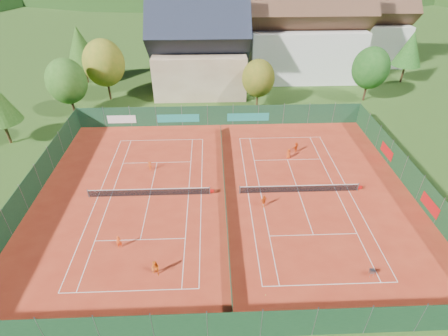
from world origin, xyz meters
TOP-DOWN VIEW (x-y plane):
  - ground at (0.00, 0.00)m, footprint 600.00×600.00m
  - clay_pad at (0.00, 0.00)m, footprint 40.00×32.00m
  - court_markings_left at (-8.00, 0.00)m, footprint 11.03×23.83m
  - court_markings_right at (8.00, 0.00)m, footprint 11.03×23.83m
  - tennis_net_left at (-7.85, 0.00)m, footprint 13.30×0.10m
  - tennis_net_right at (8.15, 0.00)m, footprint 13.30×0.10m
  - court_divider at (0.00, 0.00)m, footprint 0.03×28.80m
  - fence_north at (-0.46, 15.99)m, footprint 40.00×0.10m
  - fence_south at (0.00, -16.00)m, footprint 40.00×0.04m
  - fence_west at (-20.00, 0.00)m, footprint 0.04×32.00m
  - fence_east at (20.00, 0.05)m, footprint 0.09×32.00m
  - chalet at (-3.00, 30.00)m, footprint 16.20×12.00m
  - hotel_block_a at (16.00, 36.00)m, footprint 21.60×11.00m
  - hotel_block_b at (30.00, 44.00)m, footprint 17.28×10.00m
  - tree_west_front at (-22.00, 20.00)m, footprint 5.72×5.72m
  - tree_west_mid at (-18.00, 26.00)m, footprint 6.44×6.44m
  - tree_west_back at (-24.00, 34.00)m, footprint 5.60×5.60m
  - tree_center at (6.00, 22.00)m, footprint 5.01×5.01m
  - tree_east_front at (24.00, 24.00)m, footprint 5.72×5.72m
  - tree_east_mid at (34.00, 32.00)m, footprint 5.04×5.04m
  - tree_east_back at (26.00, 40.00)m, footprint 7.15×7.15m
  - mountain_backdrop at (28.54, 233.48)m, footprint 820.00×530.00m
  - ball_hopper at (11.52, -11.16)m, footprint 0.34×0.34m
  - loose_ball_0 at (-11.82, -7.61)m, footprint 0.07×0.07m
  - loose_ball_1 at (2.66, -12.67)m, footprint 0.07×0.07m
  - player_left_near at (-9.64, -7.25)m, footprint 0.57×0.47m
  - player_left_mid at (-6.04, -10.39)m, footprint 0.95×0.90m
  - player_left_far at (-8.57, 4.84)m, footprint 0.85×0.64m
  - player_right_near at (3.87, -2.21)m, footprint 0.91×0.74m
  - player_right_far_a at (8.15, 6.83)m, footprint 0.72×0.57m
  - player_right_far_b at (9.35, 8.22)m, footprint 1.24×1.14m

SIDE VIEW (x-z plane):
  - mountain_backdrop at x=28.54m, z-range -160.64..81.36m
  - ground at x=0.00m, z-range -0.02..-0.02m
  - clay_pad at x=0.00m, z-range 0.00..0.01m
  - court_markings_left at x=-8.00m, z-range 0.01..0.01m
  - court_markings_right at x=8.00m, z-range 0.01..0.01m
  - loose_ball_0 at x=-11.82m, z-range 0.00..0.07m
  - loose_ball_1 at x=2.66m, z-range 0.00..0.07m
  - court_divider at x=0.00m, z-range 0.00..1.00m
  - tennis_net_left at x=-7.85m, z-range 0.00..1.02m
  - tennis_net_right at x=8.15m, z-range 0.00..1.02m
  - ball_hopper at x=11.52m, z-range 0.16..0.96m
  - player_left_far at x=-8.57m, z-range 0.00..1.17m
  - player_right_far_a at x=8.15m, z-range 0.00..1.30m
  - player_left_near at x=-9.64m, z-range 0.00..1.33m
  - player_right_far_b at x=9.35m, z-range 0.00..1.38m
  - player_right_near at x=3.87m, z-range 0.00..1.44m
  - player_left_mid at x=-6.04m, z-range 0.00..1.55m
  - fence_north at x=-0.46m, z-range -0.03..2.97m
  - fence_east at x=20.00m, z-range -0.02..2.98m
  - fence_south at x=0.00m, z-range 0.00..3.00m
  - fence_west at x=-20.00m, z-range 0.00..3.00m
  - tree_center at x=6.00m, z-range 0.92..8.52m
  - tree_west_front at x=-22.00m, z-range 1.05..9.74m
  - tree_east_front at x=24.00m, z-range 1.05..9.74m
  - tree_east_mid at x=34.00m, z-range 1.56..10.56m
  - tree_west_mid at x=-18.00m, z-range 1.18..10.96m
  - hotel_block_b at x=30.00m, z-range -1.13..14.37m
  - chalet at x=-3.00m, z-range -1.38..14.62m
  - tree_west_back at x=-24.00m, z-range 1.74..11.74m
  - tree_east_back at x=26.00m, z-range 1.31..12.18m
  - hotel_block_a at x=16.00m, z-range -1.24..16.01m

